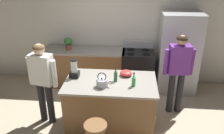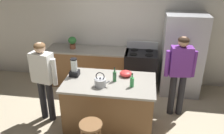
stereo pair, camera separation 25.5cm
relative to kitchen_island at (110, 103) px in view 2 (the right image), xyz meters
name	(u,v)px [view 2 (the right image)]	position (x,y,z in m)	size (l,w,h in m)	color
ground_plane	(110,124)	(0.00, 0.00, -0.47)	(14.00, 14.00, 0.00)	beige
back_wall	(122,30)	(0.00, 1.95, 0.88)	(8.00, 0.10, 2.70)	silver
kitchen_island	(110,103)	(0.00, 0.00, 0.00)	(1.65, 0.99, 0.94)	brown
back_counter_run	(88,67)	(-0.80, 1.55, 0.00)	(2.00, 0.64, 0.94)	brown
refrigerator	(182,55)	(1.44, 1.50, 0.48)	(0.90, 0.73, 1.90)	#B7BABF
stove_range	(141,70)	(0.52, 1.52, 0.01)	(0.76, 0.65, 1.12)	black
person_by_island_left	(43,75)	(-1.25, 0.00, 0.51)	(0.60, 0.30, 1.62)	#26262B
person_by_sink_right	(180,69)	(1.28, 0.55, 0.54)	(0.60, 0.26, 1.68)	#26262B
bar_stool	(91,131)	(-0.15, -0.87, 0.04)	(0.36, 0.36, 0.67)	brown
potted_plant	(72,42)	(-1.17, 1.55, 0.64)	(0.20, 0.20, 0.30)	brown
blender_appliance	(74,69)	(-0.69, 0.13, 0.62)	(0.17, 0.17, 0.35)	black
bottle_olive_oil	(115,76)	(0.09, 0.02, 0.57)	(0.07, 0.07, 0.28)	#2D6638
bottle_soda	(132,82)	(0.41, -0.13, 0.56)	(0.07, 0.07, 0.26)	#3FB259
mixing_bowl	(126,74)	(0.27, 0.26, 0.52)	(0.23, 0.23, 0.10)	red
tea_kettle	(100,82)	(-0.13, -0.19, 0.55)	(0.28, 0.20, 0.27)	#B7BABF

